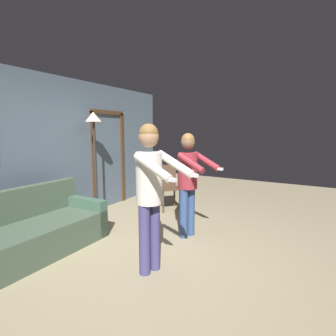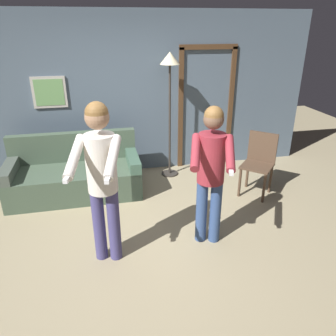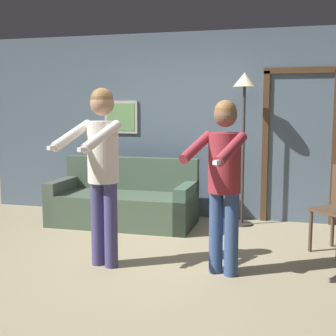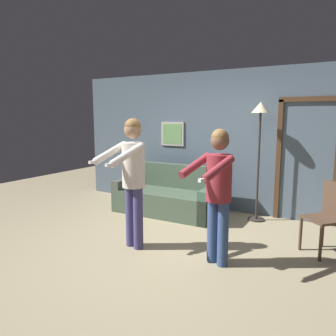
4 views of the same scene
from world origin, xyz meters
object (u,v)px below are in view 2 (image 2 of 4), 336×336
Objects in this scene: person_standing_left at (101,171)px; person_standing_right at (211,166)px; couch at (75,176)px; torchiere_lamp at (170,78)px; dining_chair_distant at (259,160)px.

person_standing_left is 1.17m from person_standing_right.
couch is 1.87m from person_standing_left.
torchiere_lamp reaches higher than couch.
couch is at bearing 168.53° from dining_chair_distant.
couch is at bearing 134.98° from person_standing_right.
torchiere_lamp is at bearing 141.68° from dining_chair_distant.
couch is at bearing -166.50° from torchiere_lamp.
dining_chair_distant is (1.16, -0.92, -1.10)m from torchiere_lamp.
person_standing_right is (1.16, 0.08, -0.09)m from person_standing_left.
torchiere_lamp is at bearing 90.90° from person_standing_right.
couch is 0.95× the size of torchiere_lamp.
couch is 2.05× the size of dining_chair_distant.
person_standing_left is at bearing -154.32° from dining_chair_distant.
torchiere_lamp is 2.38m from person_standing_left.
person_standing_right reaches higher than dining_chair_distant.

